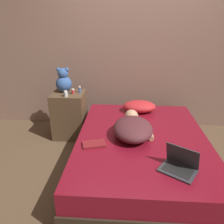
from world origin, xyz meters
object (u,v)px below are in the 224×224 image
at_px(bottle_clear, 66,94).
at_px(bottle_red, 73,91).
at_px(teddy_bear, 64,81).
at_px(person_lying, 133,127).
at_px(pillow, 139,106).
at_px(bottle_blue, 80,89).
at_px(book, 94,144).
at_px(laptop, 179,165).

distance_m(bottle_clear, bottle_red, 0.15).
bearing_deg(teddy_bear, person_lying, -39.30).
xyz_separation_m(pillow, teddy_bear, (-1.10, 0.11, 0.32)).
bearing_deg(pillow, teddy_bear, 174.26).
distance_m(person_lying, bottle_blue, 1.10).
distance_m(teddy_bear, book, 1.27).
distance_m(pillow, laptop, 1.34).
height_order(pillow, book, pillow).
bearing_deg(book, bottle_red, 113.97).
relative_size(laptop, bottle_clear, 4.55).
bearing_deg(person_lying, laptop, -59.14).
bearing_deg(bottle_red, bottle_clear, -117.08).
relative_size(pillow, laptop, 1.25).
xyz_separation_m(pillow, book, (-0.51, -0.95, -0.07)).
distance_m(laptop, bottle_red, 1.83).
relative_size(laptop, bottle_blue, 3.81).
relative_size(bottle_red, book, 0.26).
distance_m(teddy_bear, bottle_blue, 0.26).
bearing_deg(pillow, bottle_blue, 174.99).
xyz_separation_m(teddy_bear, bottle_clear, (0.08, -0.22, -0.11)).
distance_m(pillow, bottle_red, 0.97).
bearing_deg(teddy_bear, bottle_red, -30.49).
height_order(person_lying, book, person_lying).
relative_size(pillow, bottle_clear, 5.69).
xyz_separation_m(pillow, laptop, (0.29, -1.31, -0.03)).
bearing_deg(bottle_clear, person_lying, -32.98).
relative_size(bottle_blue, bottle_red, 1.39).
relative_size(pillow, bottle_red, 6.61).
distance_m(pillow, bottle_clear, 1.04).
bearing_deg(bottle_clear, book, -59.18).
bearing_deg(bottle_blue, teddy_bear, 171.63).
height_order(pillow, teddy_bear, teddy_bear).
bearing_deg(book, bottle_clear, 120.82).
distance_m(bottle_red, book, 1.10).
relative_size(bottle_clear, book, 0.30).
relative_size(laptop, book, 1.37).
distance_m(person_lying, book, 0.49).
height_order(laptop, bottle_blue, bottle_blue).
height_order(pillow, bottle_clear, bottle_clear).
bearing_deg(book, bottle_blue, 108.63).
relative_size(teddy_bear, bottle_blue, 3.66).
height_order(bottle_red, book, bottle_red).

